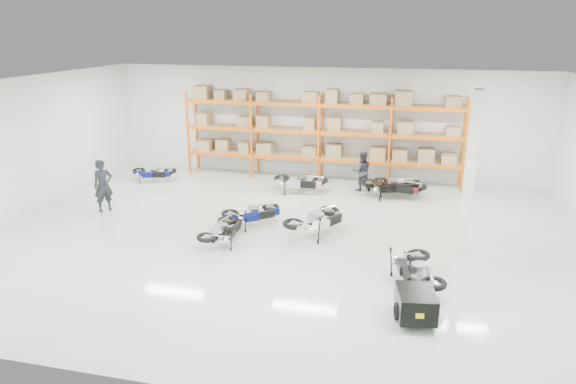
% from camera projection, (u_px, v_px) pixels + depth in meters
% --- Properties ---
extents(room, '(18.00, 18.00, 18.00)m').
position_uv_depth(room, '(282.00, 165.00, 14.76)').
color(room, '#AFC3B1').
rests_on(room, ground).
extents(pallet_rack, '(11.28, 0.98, 3.62)m').
position_uv_depth(pallet_rack, '(321.00, 125.00, 20.73)').
color(pallet_rack, '#DD580B').
rests_on(pallet_rack, ground).
extents(structural_column, '(0.25, 0.25, 4.50)m').
position_uv_depth(structural_column, '(470.00, 172.00, 14.08)').
color(structural_column, white).
rests_on(structural_column, ground).
extents(moto_blue_centre, '(1.83, 1.74, 1.10)m').
position_uv_depth(moto_blue_centre, '(253.00, 210.00, 16.27)').
color(moto_blue_centre, '#070D4D').
rests_on(moto_blue_centre, ground).
extents(moto_silver_left, '(1.84, 2.15, 1.26)m').
position_uv_depth(moto_silver_left, '(318.00, 216.00, 15.51)').
color(moto_silver_left, silver).
rests_on(moto_silver_left, ground).
extents(moto_black_far_left, '(0.95, 1.72, 1.08)m').
position_uv_depth(moto_black_far_left, '(223.00, 227.00, 14.91)').
color(moto_black_far_left, black).
rests_on(moto_black_far_left, ground).
extents(moto_touring_right, '(1.29, 1.98, 1.19)m').
position_uv_depth(moto_touring_right, '(416.00, 265.00, 12.39)').
color(moto_touring_right, black).
rests_on(moto_touring_right, ground).
extents(trailer, '(0.93, 1.69, 0.69)m').
position_uv_depth(trailer, '(416.00, 304.00, 10.96)').
color(trailer, black).
rests_on(trailer, ground).
extents(moto_back_a, '(1.69, 1.06, 1.02)m').
position_uv_depth(moto_back_a, '(153.00, 170.00, 20.90)').
color(moto_back_a, '#0C0B6A').
rests_on(moto_back_a, ground).
extents(moto_back_b, '(1.84, 0.97, 1.17)m').
position_uv_depth(moto_back_b, '(300.00, 179.00, 19.48)').
color(moto_back_b, '#A3A6AC').
rests_on(moto_back_b, ground).
extents(moto_back_c, '(2.12, 1.44, 1.25)m').
position_uv_depth(moto_back_c, '(392.00, 182.00, 18.93)').
color(moto_back_c, black).
rests_on(moto_back_c, ground).
extents(moto_back_d, '(1.92, 1.30, 1.14)m').
position_uv_depth(moto_back_d, '(398.00, 183.00, 18.98)').
color(moto_back_d, '#430D12').
rests_on(moto_back_d, ground).
extents(person_left, '(0.74, 0.78, 1.80)m').
position_uv_depth(person_left, '(103.00, 186.00, 17.45)').
color(person_left, black).
rests_on(person_left, ground).
extents(person_back, '(0.89, 0.78, 1.54)m').
position_uv_depth(person_back, '(362.00, 171.00, 19.67)').
color(person_back, '#222129').
rests_on(person_back, ground).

